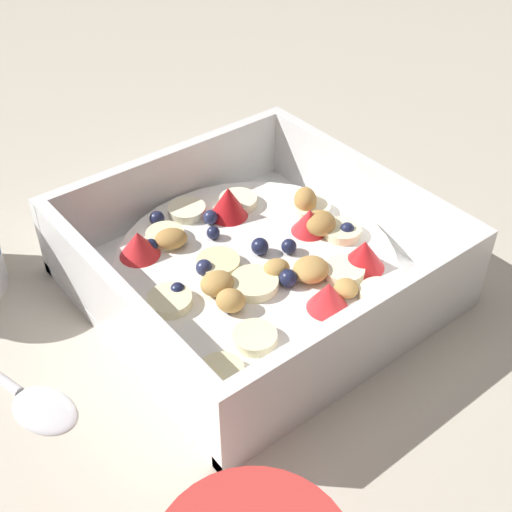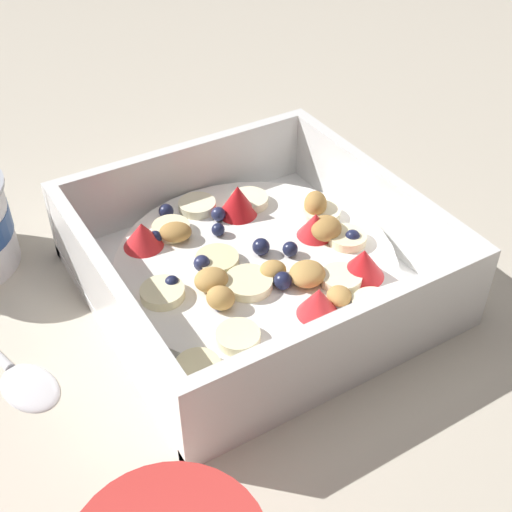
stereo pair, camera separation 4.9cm
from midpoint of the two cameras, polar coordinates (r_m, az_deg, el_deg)
ground_plane at (r=0.51m, az=2.15°, el=-2.15°), size 2.40×2.40×0.00m
fruit_bowl at (r=0.49m, az=2.91°, el=-0.91°), size 0.23×0.23×0.07m
spoon at (r=0.47m, az=-17.54°, el=-8.67°), size 0.07×0.17×0.01m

